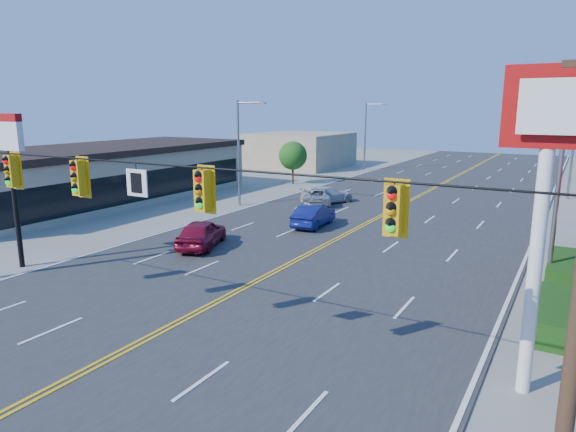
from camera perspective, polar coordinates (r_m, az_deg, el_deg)
The scene contains 16 objects.
ground at distance 17.19m, azimuth -18.20°, elevation -14.46°, with size 160.00×160.00×0.00m, color gray.
road at distance 33.12m, azimuth 8.28°, elevation -1.12°, with size 20.00×120.00×0.06m, color #2D2D30.
signal_span at distance 15.78m, azimuth -19.64°, elevation 1.81°, with size 24.32×0.34×9.00m.
kfc_pylon at distance 14.14m, azimuth 26.71°, elevation 4.86°, with size 2.20×0.36×8.50m.
strip_mall at distance 44.21m, azimuth -20.31°, elevation 4.48°, with size 10.40×26.40×4.40m.
pizza_hut_sign at distance 26.85m, azimuth -28.48°, elevation 5.65°, with size 1.90×0.30×6.85m.
streetlight_se at distance 24.25m, azimuth 27.41°, elevation 3.62°, with size 2.55×0.25×8.00m.
streetlight_ne at distance 48.14m, azimuth 28.91°, elevation 7.00°, with size 2.55×0.25×8.00m.
streetlight_sw at distance 39.30m, azimuth -5.29°, elevation 7.64°, with size 2.55×0.25×8.00m.
streetlight_nw at distance 62.35m, azimuth 8.76°, elevation 9.16°, with size 2.55×0.25×8.00m.
tree_west at distance 50.75m, azimuth 0.55°, elevation 6.72°, with size 2.80×2.80×4.20m.
bld_west_far at distance 66.39m, azimuth 1.21°, elevation 7.37°, with size 11.00×12.00×4.20m, color tan.
car_magenta at distance 28.12m, azimuth -9.58°, elevation -2.01°, with size 1.78×4.42×1.51m, color maroon.
car_blue at distance 32.57m, azimuth 2.87°, elevation -0.03°, with size 1.47×4.21×1.39m, color navy.
car_white at distance 40.58m, azimuth 4.39°, elevation 2.30°, with size 1.85×4.54×1.32m, color silver.
car_silver at distance 40.00m, azimuth 3.43°, elevation 2.15°, with size 2.12×4.60×1.28m, color #B5B6BB.
Camera 1 is at (11.77, -10.04, 7.50)m, focal length 32.00 mm.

